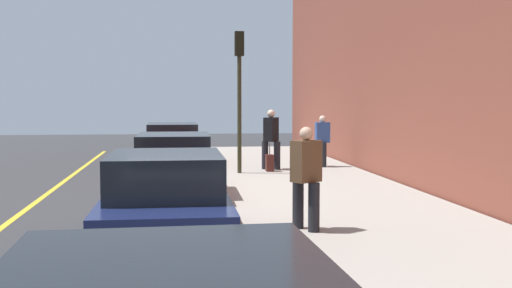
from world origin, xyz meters
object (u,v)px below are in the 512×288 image
Objects in this scene: pedestrian_brown_coat at (306,175)px; traffic_light_pole at (239,77)px; parked_car_maroon at (174,166)px; pedestrian_blue_coat at (322,139)px; rolling_suitcase at (270,163)px; parked_car_red at (172,146)px; pedestrian_black_coat at (271,138)px; parked_car_navy at (166,204)px.

pedestrian_brown_coat is 8.42m from traffic_light_pole.
parked_car_maroon is 2.61× the size of pedestrian_blue_coat.
pedestrian_blue_coat is 0.40× the size of traffic_light_pole.
pedestrian_brown_coat is at bearing 175.35° from rolling_suitcase.
parked_car_red is at bearing 0.49° from parked_car_maroon.
pedestrian_black_coat is 0.45× the size of traffic_light_pole.
rolling_suitcase is (-2.53, -2.89, -0.36)m from parked_car_red.
pedestrian_blue_coat is at bearing -63.43° from traffic_light_pole.
pedestrian_brown_coat is 0.41× the size of traffic_light_pole.
pedestrian_black_coat reaches higher than rolling_suitcase.
rolling_suitcase is at bearing -71.35° from traffic_light_pole.
parked_car_maroon and parked_car_red have the same top height.
pedestrian_brown_coat is (0.73, -2.26, 0.30)m from parked_car_navy.
pedestrian_blue_coat is 2.26m from rolling_suitcase.
rolling_suitcase is at bearing 120.18° from pedestrian_blue_coat.
pedestrian_blue_coat is (5.11, -4.71, 0.26)m from parked_car_maroon.
pedestrian_black_coat reaches higher than parked_car_navy.
parked_car_navy is 9.71m from rolling_suitcase.
parked_car_maroon is at bearing 25.50° from pedestrian_brown_coat.
pedestrian_black_coat reaches higher than parked_car_red.
traffic_light_pole is (8.93, -2.01, 2.18)m from parked_car_navy.
parked_car_navy is 10.22m from pedestrian_black_coat.
pedestrian_blue_coat is at bearing -71.32° from pedestrian_black_coat.
traffic_light_pole is at bearing 108.65° from rolling_suitcase.
pedestrian_black_coat reaches higher than pedestrian_blue_coat.
rolling_suitcase is at bearing -35.25° from parked_car_maroon.
parked_car_red is at bearing 11.27° from pedestrian_brown_coat.
parked_car_maroon is at bearing 137.30° from pedestrian_blue_coat.
traffic_light_pole is (-0.81, 1.06, 1.81)m from pedestrian_black_coat.
parked_car_red is 3.86m from rolling_suitcase.
parked_car_maroon is 2.51× the size of pedestrian_brown_coat.
pedestrian_black_coat is 1.86m from pedestrian_blue_coat.
pedestrian_blue_coat is at bearing -106.76° from parked_car_red.
parked_car_red reaches higher than rolling_suitcase.
parked_car_navy is 11.41m from pedestrian_blue_coat.
pedestrian_brown_coat is at bearing -72.02° from parked_car_navy.
parked_car_maroon is at bearing 146.77° from pedestrian_black_coat.
pedestrian_black_coat is at bearing -13.50° from rolling_suitcase.
pedestrian_black_coat is 0.89m from rolling_suitcase.
pedestrian_brown_coat reaches higher than pedestrian_blue_coat.
pedestrian_blue_coat is 3.69m from traffic_light_pole.
parked_car_navy is 2.55× the size of pedestrian_blue_coat.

